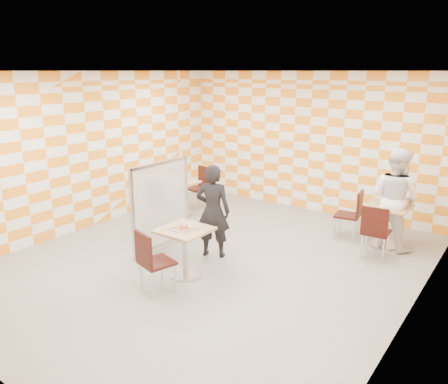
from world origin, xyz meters
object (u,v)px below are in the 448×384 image
object	(u,v)px
empty_table	(179,193)
chair_empty_near	(157,200)
chair_second_front	(375,228)
partition	(161,205)
second_table	(387,218)
chair_empty_far	(201,184)
man_dark	(213,211)
sport_bottle	(383,198)
chair_main_front	(151,258)
chair_second_side	(353,211)
soda_bottle	(394,199)
main_table	(185,244)
man_white	(395,198)

from	to	relation	value
empty_table	chair_empty_near	world-z (taller)	chair_empty_near
chair_second_front	partition	xyz separation A→B (m)	(-3.13, -1.68, 0.25)
second_table	chair_second_front	distance (m)	0.72
chair_empty_far	man_dark	bearing A→B (deg)	-46.99
partition	sport_bottle	size ratio (longest dim) A/B	7.75
chair_second_front	partition	world-z (taller)	partition
second_table	sport_bottle	world-z (taller)	sport_bottle
chair_main_front	partition	distance (m)	1.65
chair_second_side	soda_bottle	size ratio (longest dim) A/B	4.02
second_table	sport_bottle	xyz separation A→B (m)	(-0.12, 0.09, 0.33)
main_table	chair_second_front	bearing A→B (deg)	46.62
chair_second_front	chair_second_side	world-z (taller)	same
chair_empty_far	sport_bottle	bearing A→B (deg)	3.10
chair_main_front	partition	xyz separation A→B (m)	(-1.02, 1.27, 0.25)
chair_second_side	man_white	bearing A→B (deg)	7.41
chair_second_side	chair_empty_far	distance (m)	3.49
chair_second_front	partition	distance (m)	3.56
main_table	soda_bottle	bearing A→B (deg)	54.47
second_table	chair_second_side	world-z (taller)	chair_second_side
main_table	chair_main_front	size ratio (longest dim) A/B	0.81
empty_table	chair_empty_far	world-z (taller)	chair_empty_far
main_table	sport_bottle	world-z (taller)	sport_bottle
chair_second_side	man_dark	xyz separation A→B (m)	(-1.62, -2.07, 0.24)
second_table	man_dark	bearing A→B (deg)	-136.14
main_table	empty_table	xyz separation A→B (m)	(-1.96, 2.09, 0.00)
main_table	sport_bottle	bearing A→B (deg)	57.05
chair_main_front	sport_bottle	size ratio (longest dim) A/B	4.62
second_table	chair_second_front	xyz separation A→B (m)	(0.02, -0.72, 0.04)
chair_second_side	chair_empty_near	bearing A→B (deg)	-155.17
second_table	soda_bottle	size ratio (longest dim) A/B	3.26
chair_second_front	sport_bottle	bearing A→B (deg)	99.78
chair_empty_far	soda_bottle	size ratio (longest dim) A/B	4.02
chair_empty_far	man_dark	size ratio (longest dim) A/B	0.59
soda_bottle	sport_bottle	bearing A→B (deg)	173.11
empty_table	chair_second_front	size ratio (longest dim) A/B	0.81
empty_table	sport_bottle	bearing A→B (deg)	13.76
chair_main_front	man_dark	size ratio (longest dim) A/B	0.59
empty_table	soda_bottle	world-z (taller)	soda_bottle
chair_empty_near	partition	xyz separation A→B (m)	(0.86, -0.78, 0.25)
chair_empty_near	chair_empty_far	xyz separation A→B (m)	(-0.10, 1.50, 0.00)
chair_empty_far	man_white	world-z (taller)	man_white
second_table	chair_empty_near	world-z (taller)	chair_empty_near
chair_second_front	chair_second_side	bearing A→B (deg)	132.49
chair_second_side	man_white	world-z (taller)	man_white
chair_main_front	partition	bearing A→B (deg)	128.62
man_dark	chair_empty_far	bearing A→B (deg)	-69.52
chair_empty_near	man_white	bearing A→B (deg)	22.17
chair_main_front	partition	size ratio (longest dim) A/B	0.60
chair_empty_near	man_white	size ratio (longest dim) A/B	0.52
chair_second_side	soda_bottle	distance (m)	0.73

